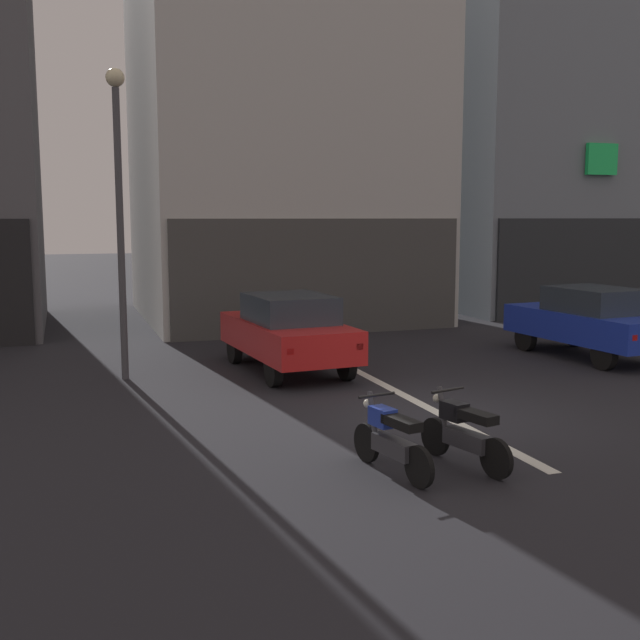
{
  "coord_description": "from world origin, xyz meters",
  "views": [
    {
      "loc": [
        -5.84,
        -10.9,
        3.24
      ],
      "look_at": [
        -1.47,
        2.0,
        1.4
      ],
      "focal_mm": 42.86,
      "sensor_mm": 36.0,
      "label": 1
    }
  ],
  "objects_px": {
    "car_red_crossing_near": "(288,330)",
    "street_lamp": "(119,191)",
    "car_blue_parked_kerbside": "(591,320)",
    "motorcycle_blue_row_leftmost": "(391,439)",
    "motorcycle_black_row_left_mid": "(464,432)"
  },
  "relations": [
    {
      "from": "car_red_crossing_near",
      "to": "motorcycle_blue_row_leftmost",
      "type": "relative_size",
      "value": 2.55
    },
    {
      "from": "car_red_crossing_near",
      "to": "motorcycle_blue_row_leftmost",
      "type": "bearing_deg",
      "value": -95.06
    },
    {
      "from": "car_red_crossing_near",
      "to": "street_lamp",
      "type": "bearing_deg",
      "value": 174.03
    },
    {
      "from": "motorcycle_blue_row_leftmost",
      "to": "motorcycle_black_row_left_mid",
      "type": "xyz_separation_m",
      "value": [
        1.02,
        -0.03,
        0.0
      ]
    },
    {
      "from": "motorcycle_black_row_left_mid",
      "to": "car_blue_parked_kerbside",
      "type": "bearing_deg",
      "value": 41.93
    },
    {
      "from": "car_blue_parked_kerbside",
      "to": "street_lamp",
      "type": "xyz_separation_m",
      "value": [
        -10.41,
        1.04,
        2.86
      ]
    },
    {
      "from": "motorcycle_blue_row_leftmost",
      "to": "car_red_crossing_near",
      "type": "bearing_deg",
      "value": 84.94
    },
    {
      "from": "street_lamp",
      "to": "motorcycle_blue_row_leftmost",
      "type": "height_order",
      "value": "street_lamp"
    },
    {
      "from": "car_blue_parked_kerbside",
      "to": "motorcycle_black_row_left_mid",
      "type": "xyz_separation_m",
      "value": [
        -6.66,
        -5.98,
        -0.43
      ]
    },
    {
      "from": "car_blue_parked_kerbside",
      "to": "motorcycle_blue_row_leftmost",
      "type": "distance_m",
      "value": 9.73
    },
    {
      "from": "motorcycle_blue_row_leftmost",
      "to": "motorcycle_black_row_left_mid",
      "type": "bearing_deg",
      "value": -1.56
    },
    {
      "from": "street_lamp",
      "to": "motorcycle_black_row_left_mid",
      "type": "height_order",
      "value": "street_lamp"
    },
    {
      "from": "car_blue_parked_kerbside",
      "to": "street_lamp",
      "type": "distance_m",
      "value": 10.85
    },
    {
      "from": "street_lamp",
      "to": "motorcycle_black_row_left_mid",
      "type": "bearing_deg",
      "value": -61.83
    },
    {
      "from": "street_lamp",
      "to": "motorcycle_blue_row_leftmost",
      "type": "bearing_deg",
      "value": -68.64
    }
  ]
}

